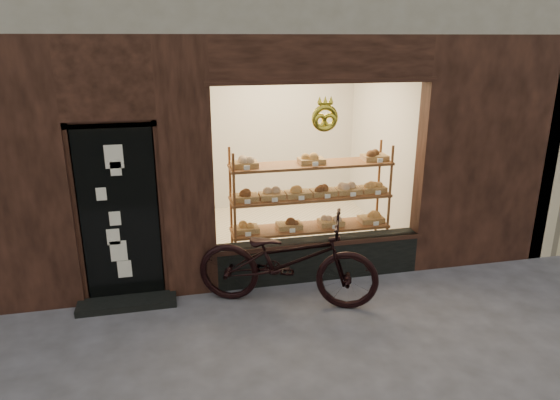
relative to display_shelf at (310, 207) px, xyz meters
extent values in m
plane|color=#3B3B3C|center=(-0.45, -2.55, -0.85)|extent=(90.00, 90.00, 0.00)
cube|color=black|center=(0.00, -0.42, -0.58)|extent=(2.70, 0.25, 0.55)
cube|color=black|center=(-2.45, -0.49, 0.25)|extent=(0.90, 0.04, 2.15)
cube|color=black|center=(-2.45, -0.65, -0.81)|extent=(1.15, 0.35, 0.08)
torus|color=gold|center=(0.00, -0.53, 1.30)|extent=(0.33, 0.07, 0.33)
cube|color=#5D3218|center=(0.00, 0.00, -0.80)|extent=(2.20, 0.45, 0.04)
cube|color=#5D3218|center=(0.00, 0.00, -0.30)|extent=(2.20, 0.45, 0.03)
cube|color=#5D3218|center=(0.00, 0.00, 0.15)|extent=(2.20, 0.45, 0.04)
cube|color=#5D3218|center=(0.00, 0.00, 0.60)|extent=(2.20, 0.45, 0.04)
cylinder|color=#5D3218|center=(-1.07, -0.19, 0.00)|extent=(0.04, 0.04, 1.70)
cylinder|color=#5D3218|center=(1.07, -0.19, 0.00)|extent=(0.04, 0.04, 1.70)
cylinder|color=#5D3218|center=(-1.07, 0.20, 0.00)|extent=(0.04, 0.04, 1.70)
cylinder|color=#5D3218|center=(1.07, 0.20, 0.00)|extent=(0.04, 0.04, 1.70)
cube|color=brown|center=(-0.90, 0.00, -0.25)|extent=(0.34, 0.24, 0.07)
sphere|color=#A77B32|center=(-0.90, 0.00, -0.17)|extent=(0.11, 0.11, 0.11)
cube|color=white|center=(-0.90, -0.18, -0.25)|extent=(0.07, 0.01, 0.05)
cube|color=brown|center=(-0.30, 0.00, -0.25)|extent=(0.34, 0.24, 0.07)
sphere|color=#48321C|center=(-0.30, 0.00, -0.17)|extent=(0.11, 0.11, 0.11)
cube|color=white|center=(-0.30, -0.18, -0.25)|extent=(0.08, 0.01, 0.05)
cube|color=brown|center=(0.30, 0.00, -0.25)|extent=(0.34, 0.24, 0.07)
sphere|color=tan|center=(0.30, 0.00, -0.17)|extent=(0.11, 0.11, 0.11)
cube|color=white|center=(0.30, -0.18, -0.25)|extent=(0.07, 0.01, 0.05)
cube|color=brown|center=(0.90, 0.00, -0.25)|extent=(0.34, 0.24, 0.07)
sphere|color=#A77B32|center=(0.90, 0.00, -0.17)|extent=(0.11, 0.11, 0.11)
cube|color=white|center=(0.90, -0.18, -0.25)|extent=(0.08, 0.01, 0.05)
cube|color=brown|center=(-0.90, 0.00, 0.20)|extent=(0.34, 0.24, 0.07)
sphere|color=#48321C|center=(-0.90, 0.00, 0.28)|extent=(0.11, 0.11, 0.11)
cube|color=white|center=(-0.90, -0.18, 0.20)|extent=(0.07, 0.01, 0.06)
cube|color=brown|center=(-0.54, 0.00, 0.20)|extent=(0.34, 0.24, 0.07)
sphere|color=tan|center=(-0.54, 0.00, 0.28)|extent=(0.11, 0.11, 0.11)
cube|color=white|center=(-0.54, -0.18, 0.20)|extent=(0.08, 0.01, 0.06)
cube|color=brown|center=(-0.18, 0.00, 0.20)|extent=(0.34, 0.24, 0.07)
sphere|color=#A77B32|center=(-0.18, 0.00, 0.28)|extent=(0.11, 0.11, 0.11)
cube|color=white|center=(-0.18, -0.18, 0.20)|extent=(0.07, 0.01, 0.06)
cube|color=brown|center=(0.18, 0.00, 0.20)|extent=(0.34, 0.24, 0.07)
sphere|color=#48321C|center=(0.18, 0.00, 0.28)|extent=(0.11, 0.11, 0.11)
cube|color=white|center=(0.18, -0.18, 0.20)|extent=(0.07, 0.01, 0.06)
cube|color=brown|center=(0.54, 0.00, 0.20)|extent=(0.34, 0.24, 0.07)
sphere|color=tan|center=(0.54, 0.00, 0.28)|extent=(0.11, 0.11, 0.11)
cube|color=white|center=(0.54, -0.18, 0.20)|extent=(0.08, 0.01, 0.06)
cube|color=brown|center=(0.90, 0.00, 0.20)|extent=(0.34, 0.24, 0.07)
sphere|color=#A77B32|center=(0.90, 0.00, 0.28)|extent=(0.11, 0.11, 0.11)
cube|color=white|center=(0.90, -0.18, 0.20)|extent=(0.08, 0.01, 0.06)
cube|color=brown|center=(-0.90, 0.00, 0.65)|extent=(0.34, 0.24, 0.07)
sphere|color=tan|center=(-0.90, 0.00, 0.73)|extent=(0.11, 0.11, 0.11)
cube|color=white|center=(-0.90, -0.18, 0.65)|extent=(0.07, 0.01, 0.06)
cube|color=brown|center=(0.00, 0.00, 0.65)|extent=(0.34, 0.24, 0.07)
sphere|color=#A77B32|center=(0.00, 0.00, 0.73)|extent=(0.11, 0.11, 0.11)
cube|color=white|center=(0.00, -0.18, 0.65)|extent=(0.07, 0.01, 0.06)
cube|color=brown|center=(0.90, 0.00, 0.65)|extent=(0.34, 0.24, 0.07)
sphere|color=#48321C|center=(0.90, 0.00, 0.73)|extent=(0.11, 0.11, 0.11)
cube|color=white|center=(0.90, -0.18, 0.65)|extent=(0.08, 0.01, 0.06)
imported|color=black|center=(-0.57, -1.00, -0.29)|extent=(2.27, 1.48, 1.13)
camera|label=1|loc=(-1.83, -6.22, 2.21)|focal=32.00mm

